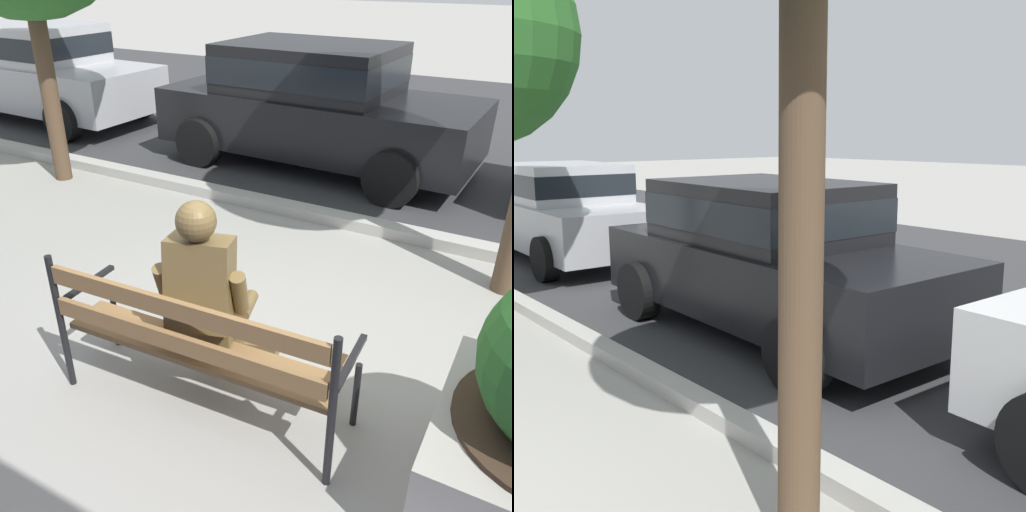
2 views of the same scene
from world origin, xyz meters
TOP-DOWN VIEW (x-y plane):
  - ground_plane at (0.00, 0.00)m, footprint 80.00×80.00m
  - street_surface at (0.00, 7.50)m, footprint 60.00×9.00m
  - curb_stone at (0.00, 2.90)m, footprint 60.00×0.20m
  - park_bench at (-0.13, -0.07)m, footprint 1.83×0.63m
  - bronze_statue_seated at (-0.16, 0.14)m, footprint 0.62×0.88m
  - parked_car_silver at (-6.61, 4.56)m, footprint 4.15×2.03m
  - parked_car_black at (-1.48, 4.56)m, footprint 4.15×2.03m

SIDE VIEW (x-z plane):
  - ground_plane at x=0.00m, z-range 0.00..0.00m
  - street_surface at x=0.00m, z-range 0.00..0.01m
  - curb_stone at x=0.00m, z-range 0.00..0.12m
  - park_bench at x=-0.13m, z-range 0.07..1.02m
  - bronze_statue_seated at x=-0.16m, z-range -0.02..1.35m
  - parked_car_silver at x=-6.61m, z-range 0.06..1.62m
  - parked_car_black at x=-1.48m, z-range 0.06..1.62m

